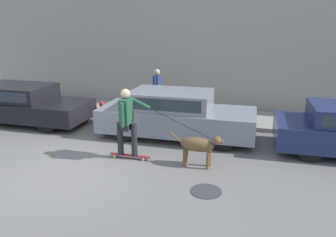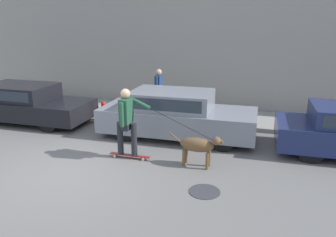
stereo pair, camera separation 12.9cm
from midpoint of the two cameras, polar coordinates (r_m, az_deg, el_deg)
ground_plane at (r=7.70m, az=-16.62°, el=-9.07°), size 36.00×36.00×0.00m
back_wall at (r=12.76m, az=-1.36°, el=11.56°), size 32.00×0.30×4.24m
sidewalk_curb at (r=12.00m, az=-3.13°, el=1.23°), size 30.00×2.08×0.13m
parked_car_0 at (r=11.87m, az=-23.52°, el=2.40°), size 4.50×1.78×1.25m
parked_car_1 at (r=9.38m, az=1.81°, el=0.60°), size 4.45×1.80×1.35m
dog at (r=7.53m, az=5.77°, el=-4.66°), size 1.28×0.39×0.78m
skateboarder at (r=7.85m, az=-6.70°, el=-0.17°), size 2.64×0.60×1.74m
pedestrian_with_bag at (r=11.33m, az=-1.31°, el=5.17°), size 0.21×0.63×1.55m
manhole_cover at (r=6.68m, az=6.95°, el=-12.51°), size 0.62×0.62×0.01m
fire_hydrant at (r=11.23m, az=-10.75°, el=1.39°), size 0.18×0.18×0.67m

